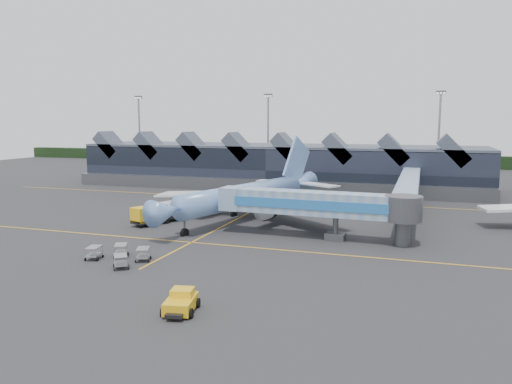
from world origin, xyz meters
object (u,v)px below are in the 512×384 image
(jet_bridge, at_px, (328,206))
(fuel_truck, at_px, (160,211))
(main_airliner, at_px, (249,194))
(pushback_tug, at_px, (181,302))

(jet_bridge, height_order, fuel_truck, jet_bridge)
(main_airliner, bearing_deg, jet_bridge, -19.55)
(fuel_truck, xyz_separation_m, pushback_tug, (18.82, -30.20, -0.97))
(jet_bridge, bearing_deg, pushback_tug, -100.47)
(fuel_truck, height_order, pushback_tug, fuel_truck)
(jet_bridge, relative_size, pushback_tug, 6.26)
(main_airliner, xyz_separation_m, jet_bridge, (13.91, -9.95, 0.60))
(main_airliner, height_order, jet_bridge, main_airliner)
(main_airliner, height_order, fuel_truck, main_airliner)
(jet_bridge, bearing_deg, fuel_truck, 176.68)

